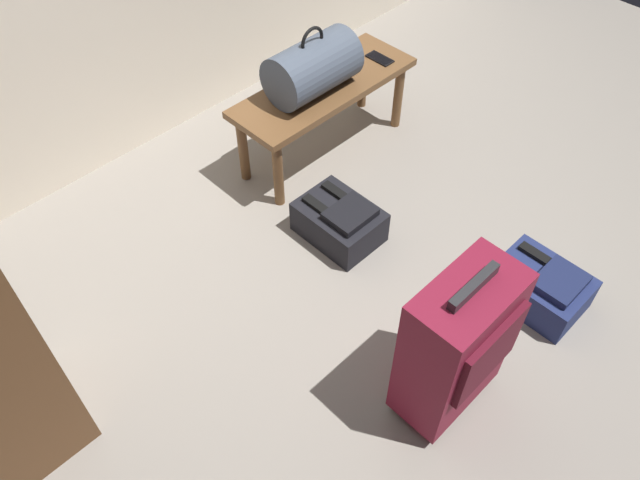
% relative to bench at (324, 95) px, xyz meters
% --- Properties ---
extents(ground_plane, '(6.60, 6.60, 0.00)m').
position_rel_bench_xyz_m(ground_plane, '(-0.63, -0.82, -0.35)').
color(ground_plane, gray).
extents(bench, '(1.00, 0.36, 0.42)m').
position_rel_bench_xyz_m(bench, '(0.00, 0.00, 0.00)').
color(bench, brown).
rests_on(bench, ground).
extents(duffel_bag_slate, '(0.44, 0.26, 0.34)m').
position_rel_bench_xyz_m(duffel_bag_slate, '(-0.08, -0.00, 0.20)').
color(duffel_bag_slate, '#475160').
rests_on(duffel_bag_slate, bench).
extents(cell_phone, '(0.07, 0.14, 0.01)m').
position_rel_bench_xyz_m(cell_phone, '(0.36, -0.05, 0.07)').
color(cell_phone, black).
rests_on(cell_phone, bench).
extents(suitcase_upright_burgundy, '(0.40, 0.25, 0.72)m').
position_rel_bench_xyz_m(suitcase_upright_burgundy, '(-0.71, -1.36, 0.01)').
color(suitcase_upright_burgundy, maroon).
rests_on(suitcase_upright_burgundy, ground).
extents(backpack_navy, '(0.28, 0.38, 0.21)m').
position_rel_bench_xyz_m(backpack_navy, '(-0.05, -1.36, -0.26)').
color(backpack_navy, navy).
rests_on(backpack_navy, ground).
extents(backpack_dark, '(0.28, 0.38, 0.21)m').
position_rel_bench_xyz_m(backpack_dark, '(-0.39, -0.49, -0.26)').
color(backpack_dark, black).
rests_on(backpack_dark, ground).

